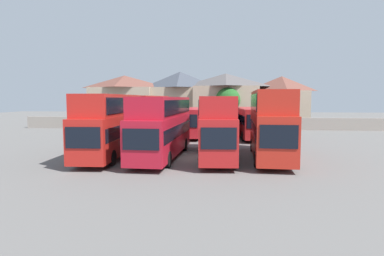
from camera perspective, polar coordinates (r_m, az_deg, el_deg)
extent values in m
plane|color=#605E5B|center=(43.52, 1.78, -0.96)|extent=(140.00, 140.00, 0.00)
cube|color=gray|center=(49.47, 2.20, 0.83)|extent=(56.00, 0.50, 1.80)
cube|color=red|center=(26.79, -13.96, -0.96)|extent=(2.91, 11.39, 2.97)
cube|color=black|center=(21.42, -18.44, -1.61)|extent=(2.22, 0.16, 1.34)
cube|color=black|center=(26.75, -13.98, -0.20)|extent=(2.92, 10.49, 0.94)
cube|color=red|center=(26.92, -13.89, 3.95)|extent=(2.84, 10.83, 1.60)
cube|color=black|center=(26.92, -13.89, 3.95)|extent=(2.91, 10.26, 1.12)
cylinder|color=black|center=(23.31, -13.70, -5.07)|extent=(0.34, 1.11, 1.10)
cylinder|color=black|center=(24.08, -19.00, -4.88)|extent=(0.34, 1.11, 1.10)
cylinder|color=black|center=(30.00, -9.82, -2.73)|extent=(0.34, 1.11, 1.10)
cylinder|color=black|center=(30.61, -14.05, -2.66)|extent=(0.34, 1.11, 1.10)
cube|color=red|center=(25.71, -5.14, -1.15)|extent=(3.11, 11.82, 2.91)
cube|color=black|center=(20.02, -8.90, -1.98)|extent=(2.28, 0.18, 1.31)
cube|color=black|center=(25.68, -5.15, -0.38)|extent=(3.11, 10.89, 0.92)
cube|color=red|center=(25.85, -5.04, 3.75)|extent=(3.03, 11.24, 1.47)
cube|color=black|center=(25.85, -5.04, 3.75)|extent=(3.10, 10.65, 1.03)
cylinder|color=black|center=(22.13, -4.20, -5.47)|extent=(0.35, 1.11, 1.10)
cylinder|color=black|center=(22.74, -10.11, -5.25)|extent=(0.35, 1.11, 1.10)
cylinder|color=black|center=(29.19, -1.25, -2.88)|extent=(0.35, 1.11, 1.10)
cylinder|color=black|center=(29.65, -5.81, -2.78)|extent=(0.35, 1.11, 1.10)
cube|color=#B31C1D|center=(25.63, 4.12, -1.09)|extent=(3.06, 11.38, 2.98)
cube|color=black|center=(19.98, 4.67, -1.82)|extent=(2.18, 0.19, 1.34)
cube|color=black|center=(25.60, 4.13, -0.29)|extent=(3.05, 10.48, 0.94)
cube|color=#B31C1D|center=(25.77, 4.14, 3.86)|extent=(2.98, 10.82, 1.43)
cube|color=black|center=(25.77, 4.14, 3.86)|extent=(3.04, 10.26, 1.00)
cylinder|color=black|center=(22.44, 7.32, -5.35)|extent=(0.36, 1.11, 1.10)
cylinder|color=black|center=(22.35, 1.47, -5.35)|extent=(0.36, 1.11, 1.10)
cylinder|color=black|center=(29.32, 6.11, -2.87)|extent=(0.36, 1.11, 1.10)
cylinder|color=black|center=(29.25, 1.65, -2.86)|extent=(0.36, 1.11, 1.10)
cube|color=red|center=(25.77, 13.42, -0.95)|extent=(3.14, 11.01, 3.19)
cube|color=black|center=(20.33, 14.85, -1.49)|extent=(2.28, 0.20, 1.43)
cube|color=black|center=(25.74, 13.44, -0.10)|extent=(3.14, 10.14, 1.00)
cube|color=red|center=(25.91, 13.48, 4.45)|extent=(3.06, 10.46, 1.65)
cube|color=black|center=(25.91, 13.48, 4.45)|extent=(3.13, 9.92, 1.16)
cylinder|color=black|center=(22.80, 17.12, -5.37)|extent=(0.36, 1.11, 1.10)
cylinder|color=black|center=(22.55, 11.11, -5.36)|extent=(0.36, 1.11, 1.10)
cylinder|color=black|center=(29.40, 15.07, -2.99)|extent=(0.36, 1.11, 1.10)
cylinder|color=black|center=(29.21, 10.43, -2.96)|extent=(0.36, 1.11, 1.10)
cube|color=red|center=(40.61, -7.53, 1.28)|extent=(3.23, 11.11, 3.12)
cube|color=black|center=(35.38, -10.13, 1.29)|extent=(2.13, 0.24, 1.41)
cube|color=black|center=(40.59, -7.54, 1.81)|extent=(3.20, 10.23, 0.98)
cube|color=red|center=(40.79, -7.46, 4.53)|extent=(3.14, 10.56, 1.46)
cube|color=black|center=(40.79, -7.46, 4.53)|extent=(3.19, 10.02, 1.02)
cylinder|color=black|center=(37.17, -7.38, -1.19)|extent=(0.38, 1.12, 1.10)
cylinder|color=black|center=(37.88, -10.62, -1.12)|extent=(0.38, 1.12, 1.10)
cylinder|color=black|center=(43.69, -4.81, -0.22)|extent=(0.38, 1.12, 1.10)
cylinder|color=black|center=(44.29, -7.61, -0.18)|extent=(0.38, 1.12, 1.10)
cube|color=red|center=(39.68, -0.57, 1.21)|extent=(3.13, 10.40, 3.08)
cube|color=black|center=(34.52, -0.88, 1.23)|extent=(2.18, 0.22, 1.39)
cube|color=black|center=(39.66, -0.57, 1.74)|extent=(3.12, 9.59, 0.97)
cylinder|color=black|center=(36.61, 1.04, -1.24)|extent=(0.37, 1.12, 1.10)
cylinder|color=black|center=(36.70, -2.53, -1.23)|extent=(0.37, 1.12, 1.10)
cylinder|color=black|center=(42.94, 1.11, -0.30)|extent=(0.37, 1.12, 1.10)
cylinder|color=black|center=(43.01, -1.93, -0.29)|extent=(0.37, 1.12, 1.10)
cube|color=#B12328|center=(39.46, 5.40, 1.07)|extent=(3.16, 10.38, 2.95)
cube|color=black|center=(34.31, 4.96, 1.05)|extent=(2.29, 0.21, 1.33)
cube|color=black|center=(39.44, 5.41, 1.58)|extent=(3.15, 9.56, 0.93)
cylinder|color=black|center=(36.37, 7.01, -1.32)|extent=(0.36, 1.11, 1.10)
cylinder|color=black|center=(36.50, 3.25, -1.27)|extent=(0.36, 1.11, 1.10)
cylinder|color=black|center=(42.69, 7.21, -0.37)|extent=(0.36, 1.11, 1.10)
cylinder|color=black|center=(42.80, 4.01, -0.33)|extent=(0.36, 1.11, 1.10)
cube|color=#AD2022|center=(39.41, 9.98, 1.15)|extent=(3.22, 11.84, 3.15)
cube|color=black|center=(33.59, 11.40, 1.09)|extent=(2.24, 0.21, 1.42)
cube|color=black|center=(39.38, 9.99, 1.70)|extent=(3.20, 10.91, 0.99)
cylinder|color=black|center=(36.15, 12.60, -1.45)|extent=(0.36, 1.12, 1.10)
cylinder|color=black|center=(35.79, 8.91, -1.45)|extent=(0.36, 1.12, 1.10)
cylinder|color=black|center=(43.27, 10.82, -0.35)|extent=(0.36, 1.12, 1.10)
cylinder|color=black|center=(42.97, 7.73, -0.34)|extent=(0.36, 1.12, 1.10)
cube|color=tan|center=(58.83, -11.59, 3.71)|extent=(10.53, 7.85, 6.51)
pyramid|color=brown|center=(58.89, -11.67, 7.90)|extent=(11.06, 8.24, 2.11)
cube|color=tan|center=(56.81, -2.07, 3.76)|extent=(8.99, 6.08, 6.51)
pyramid|color=#3D424C|center=(56.88, -2.08, 8.40)|extent=(9.44, 6.39, 2.70)
cube|color=tan|center=(55.73, 5.85, 3.78)|extent=(10.44, 7.85, 6.64)
pyramid|color=#514C4C|center=(55.80, 5.89, 8.31)|extent=(10.97, 8.25, 2.16)
cube|color=tan|center=(58.09, 15.23, 3.32)|extent=(8.14, 6.93, 5.92)
pyramid|color=brown|center=(58.12, 15.33, 7.46)|extent=(8.54, 7.27, 2.48)
cylinder|color=brown|center=(51.86, 6.22, 1.68)|extent=(0.43, 0.43, 3.04)
sphere|color=#235B23|center=(51.77, 6.25, 4.87)|extent=(3.90, 3.90, 3.90)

